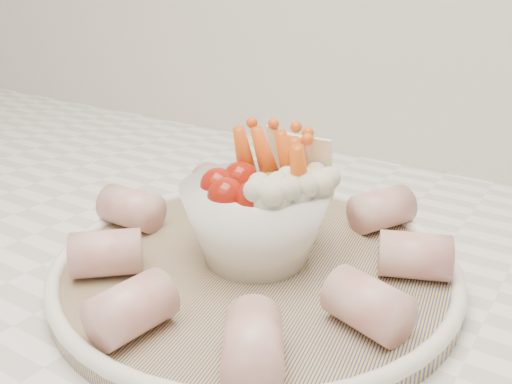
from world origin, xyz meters
The scene contains 3 objects.
serving_platter centered at (-0.06, 1.41, 0.93)m, with size 0.38×0.38×0.02m.
veggie_bowl centered at (-0.06, 1.42, 0.98)m, with size 0.12×0.12×0.11m.
cured_meat_rolls centered at (-0.06, 1.41, 0.95)m, with size 0.31×0.30×0.04m.
Camera 1 is at (0.17, 1.07, 1.17)m, focal length 40.00 mm.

